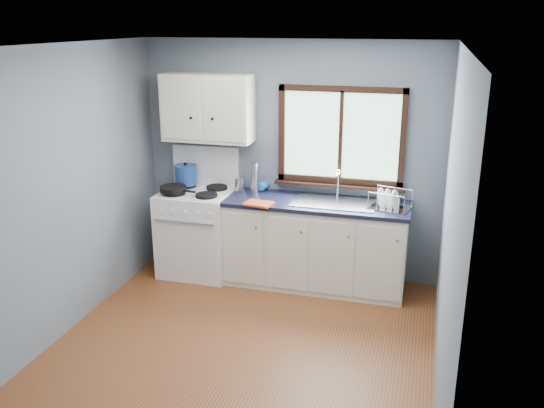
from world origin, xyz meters
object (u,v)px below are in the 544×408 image
(gas_range, at_px, (198,229))
(skillet, at_px, (173,189))
(sink, at_px, (334,209))
(utensil_crock, at_px, (240,184))
(thermos, at_px, (254,178))
(dish_rack, at_px, (389,203))
(base_cabinets, at_px, (315,248))
(stockpot, at_px, (186,175))

(gas_range, relative_size, skillet, 3.10)
(sink, distance_m, utensil_crock, 1.06)
(thermos, height_order, dish_rack, thermos)
(gas_range, height_order, base_cabinets, gas_range)
(base_cabinets, bearing_deg, skillet, -173.06)
(sink, xyz_separation_m, thermos, (-0.87, 0.09, 0.23))
(stockpot, height_order, utensil_crock, utensil_crock)
(stockpot, bearing_deg, gas_range, -37.08)
(stockpot, bearing_deg, skillet, -93.14)
(gas_range, distance_m, skillet, 0.55)
(skillet, bearing_deg, sink, 17.48)
(thermos, relative_size, dish_rack, 0.78)
(utensil_crock, bearing_deg, sink, -8.06)
(gas_range, distance_m, utensil_crock, 0.69)
(utensil_crock, relative_size, thermos, 1.09)
(skillet, distance_m, dish_rack, 2.22)
(skillet, height_order, stockpot, stockpot)
(gas_range, bearing_deg, base_cabinets, 0.82)
(sink, height_order, thermos, thermos)
(sink, height_order, stockpot, sink)
(gas_range, height_order, skillet, gas_range)
(stockpot, distance_m, thermos, 0.79)
(base_cabinets, distance_m, thermos, 0.97)
(utensil_crock, height_order, dish_rack, utensil_crock)
(base_cabinets, relative_size, stockpot, 6.16)
(sink, distance_m, skillet, 1.69)
(base_cabinets, height_order, sink, sink)
(skillet, bearing_deg, utensil_crock, 38.91)
(skillet, bearing_deg, dish_rack, 15.14)
(sink, xyz_separation_m, utensil_crock, (-1.04, 0.15, 0.14))
(sink, bearing_deg, gas_range, -179.29)
(stockpot, relative_size, utensil_crock, 0.82)
(stockpot, bearing_deg, dish_rack, -3.74)
(dish_rack, bearing_deg, base_cabinets, -168.71)
(sink, bearing_deg, stockpot, 176.13)
(utensil_crock, xyz_separation_m, dish_rack, (1.59, -0.18, -0.02))
(base_cabinets, xyz_separation_m, utensil_crock, (-0.86, 0.15, 0.59))
(base_cabinets, distance_m, stockpot, 1.62)
(base_cabinets, xyz_separation_m, sink, (0.18, -0.00, 0.45))
(gas_range, bearing_deg, stockpot, 142.92)
(thermos, distance_m, dish_rack, 1.42)
(sink, distance_m, dish_rack, 0.56)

